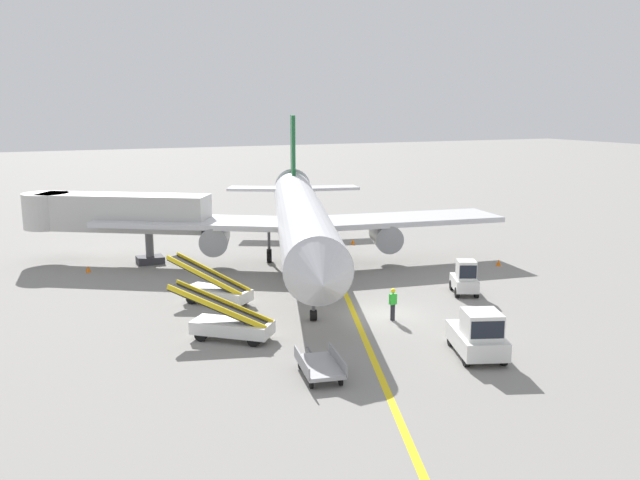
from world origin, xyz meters
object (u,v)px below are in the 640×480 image
at_px(safety_cone_wingtip_left, 353,242).
at_px(belt_loader_forward_hold, 216,290).
at_px(airliner, 301,217).
at_px(jet_bridge, 105,213).
at_px(pushback_tug, 478,335).
at_px(baggage_tug_near_wing, 465,279).
at_px(belt_loader_aft_hold, 230,323).
at_px(baggage_cart_loaded, 320,366).
at_px(safety_cone_nose_right, 498,263).
at_px(ground_crew_marshaller, 393,303).
at_px(safety_cone_nose_left, 88,269).

bearing_deg(safety_cone_wingtip_left, belt_loader_forward_hold, -141.51).
relative_size(airliner, jet_bridge, 2.80).
height_order(pushback_tug, safety_cone_wingtip_left, pushback_tug).
height_order(baggage_tug_near_wing, belt_loader_aft_hold, belt_loader_aft_hold).
height_order(baggage_cart_loaded, safety_cone_nose_right, baggage_cart_loaded).
distance_m(pushback_tug, safety_cone_nose_right, 18.19).
bearing_deg(belt_loader_forward_hold, airliner, 38.81).
distance_m(airliner, pushback_tug, 19.21).
relative_size(airliner, safety_cone_nose_right, 77.65).
bearing_deg(ground_crew_marshaller, jet_bridge, 120.23).
bearing_deg(ground_crew_marshaller, belt_loader_aft_hold, 175.43).
bearing_deg(baggage_tug_near_wing, ground_crew_marshaller, -158.57).
distance_m(pushback_tug, safety_cone_wingtip_left, 25.13).
distance_m(belt_loader_forward_hold, ground_crew_marshaller, 10.02).
xyz_separation_m(safety_cone_nose_right, safety_cone_wingtip_left, (-5.79, 10.76, 0.00)).
bearing_deg(belt_loader_aft_hold, jet_bridge, 99.16).
xyz_separation_m(belt_loader_aft_hold, baggage_cart_loaded, (1.99, -5.88, -0.31)).
relative_size(belt_loader_aft_hold, safety_cone_nose_left, 10.48).
relative_size(belt_loader_forward_hold, ground_crew_marshaller, 2.75).
relative_size(baggage_cart_loaded, safety_cone_nose_left, 8.73).
xyz_separation_m(airliner, baggage_tug_near_wing, (5.94, -10.50, -2.49)).
bearing_deg(pushback_tug, ground_crew_marshaller, 97.00).
relative_size(belt_loader_aft_hold, ground_crew_marshaller, 2.71).
relative_size(pushback_tug, safety_cone_nose_right, 9.17).
height_order(baggage_tug_near_wing, baggage_cart_loaded, baggage_tug_near_wing).
relative_size(baggage_tug_near_wing, belt_loader_aft_hold, 0.59).
bearing_deg(belt_loader_aft_hold, safety_cone_nose_left, 105.73).
bearing_deg(baggage_cart_loaded, ground_crew_marshaller, 38.63).
bearing_deg(pushback_tug, safety_cone_nose_right, 48.15).
relative_size(safety_cone_nose_left, safety_cone_wingtip_left, 1.00).
height_order(safety_cone_nose_right, safety_cone_wingtip_left, same).
xyz_separation_m(belt_loader_aft_hold, ground_crew_marshaller, (8.49, -0.68, 0.13)).
distance_m(safety_cone_nose_left, safety_cone_nose_right, 27.85).
relative_size(pushback_tug, belt_loader_forward_hold, 0.86).
bearing_deg(pushback_tug, baggage_cart_loaded, 173.19).
bearing_deg(airliner, ground_crew_marshaller, -91.70).
xyz_separation_m(ground_crew_marshaller, safety_cone_nose_right, (12.87, 7.47, -0.69)).
distance_m(pushback_tug, safety_cone_nose_left, 27.23).
bearing_deg(ground_crew_marshaller, pushback_tug, -83.00).
bearing_deg(safety_cone_wingtip_left, belt_loader_aft_hold, -131.57).
distance_m(jet_bridge, ground_crew_marshaller, 23.17).
bearing_deg(belt_loader_forward_hold, baggage_cart_loaded, -85.29).
relative_size(airliner, pushback_tug, 8.47).
height_order(baggage_cart_loaded, ground_crew_marshaller, ground_crew_marshaller).
bearing_deg(safety_cone_nose_left, belt_loader_forward_hold, -61.88).
distance_m(airliner, baggage_tug_near_wing, 12.32).
distance_m(pushback_tug, ground_crew_marshaller, 6.11).
xyz_separation_m(safety_cone_nose_left, safety_cone_wingtip_left, (20.26, 0.92, 0.00)).
distance_m(jet_bridge, belt_loader_forward_hold, 14.13).
relative_size(baggage_cart_loaded, safety_cone_wingtip_left, 8.73).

